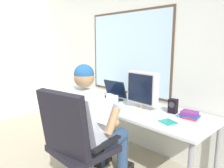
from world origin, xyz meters
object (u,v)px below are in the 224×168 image
at_px(crt_monitor, 142,90).
at_px(book_stack, 190,115).
at_px(laptop, 111,94).
at_px(person_seated, 94,123).
at_px(wine_glass, 115,100).
at_px(desk, 135,112).
at_px(desk_speaker, 173,106).
at_px(cd_case, 168,122).
at_px(office_chair, 74,139).

relative_size(crt_monitor, book_stack, 2.21).
bearing_deg(laptop, crt_monitor, -6.26).
height_order(person_seated, wine_glass, person_seated).
bearing_deg(book_stack, person_seated, -132.10).
xyz_separation_m(crt_monitor, wine_glass, (-0.26, -0.19, -0.13)).
distance_m(person_seated, book_stack, 0.98).
distance_m(person_seated, wine_glass, 0.46).
distance_m(desk, person_seated, 0.62).
distance_m(crt_monitor, desk_speaker, 0.38).
xyz_separation_m(desk, laptop, (-0.49, 0.06, 0.13)).
bearing_deg(wine_glass, person_seated, -72.90).
relative_size(person_seated, desk_speaker, 8.30).
bearing_deg(desk_speaker, cd_case, -67.05).
relative_size(desk_speaker, cd_case, 0.89).
height_order(office_chair, wine_glass, office_chair).
distance_m(laptop, book_stack, 1.12).
bearing_deg(person_seated, crt_monitor, 78.42).
bearing_deg(office_chair, desk, 91.52).
height_order(crt_monitor, desk_speaker, crt_monitor).
height_order(office_chair, cd_case, office_chair).
bearing_deg(crt_monitor, office_chair, -95.23).
distance_m(wine_glass, cd_case, 0.70).
xyz_separation_m(person_seated, crt_monitor, (0.13, 0.61, 0.27)).
distance_m(desk, office_chair, 0.89).
bearing_deg(laptop, desk_speaker, 5.30).
bearing_deg(cd_case, laptop, 168.32).
relative_size(office_chair, cd_case, 6.19).
xyz_separation_m(book_stack, cd_case, (-0.09, -0.26, -0.03)).
xyz_separation_m(crt_monitor, cd_case, (0.43, -0.15, -0.23)).
bearing_deg(person_seated, office_chair, -80.44).
distance_m(laptop, desk_speaker, 0.90).
bearing_deg(crt_monitor, wine_glass, -143.83).
bearing_deg(desk, wine_glass, -127.90).
height_order(office_chair, person_seated, person_seated).
height_order(person_seated, cd_case, person_seated).
xyz_separation_m(wine_glass, book_stack, (0.78, 0.30, -0.06)).
relative_size(desk, crt_monitor, 4.25).
xyz_separation_m(wine_glass, cd_case, (0.69, 0.04, -0.09)).
relative_size(office_chair, person_seated, 0.84).
xyz_separation_m(laptop, desk_speaker, (0.90, 0.08, 0.01)).
distance_m(office_chair, wine_glass, 0.74).
bearing_deg(person_seated, wine_glass, 107.10).
bearing_deg(person_seated, cd_case, 39.65).
bearing_deg(cd_case, person_seated, -140.35).
relative_size(crt_monitor, wine_glass, 2.92).
relative_size(crt_monitor, cd_case, 2.51).
relative_size(desk, book_stack, 9.40).
xyz_separation_m(desk, book_stack, (0.63, 0.10, 0.10)).
distance_m(office_chair, laptop, 1.09).
relative_size(desk, person_seated, 1.44).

